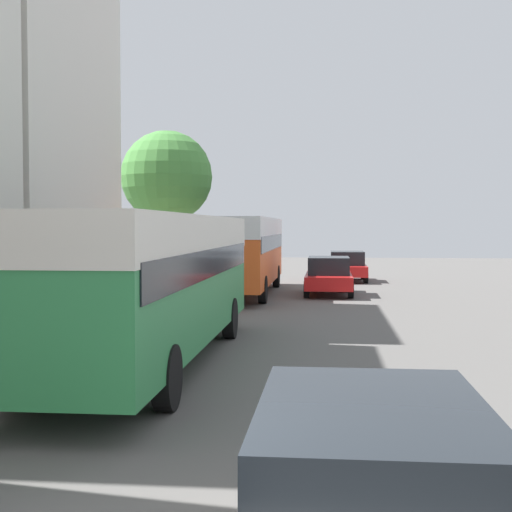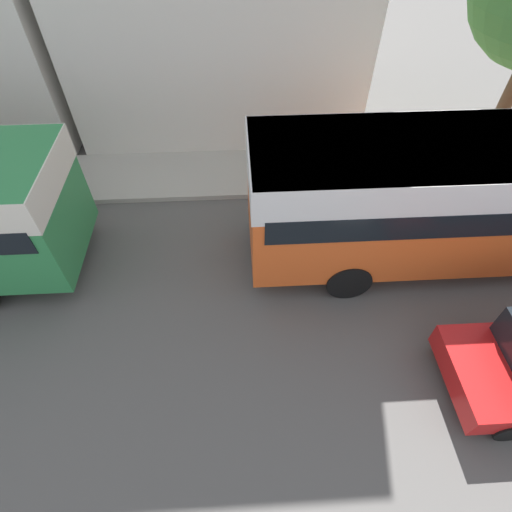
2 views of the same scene
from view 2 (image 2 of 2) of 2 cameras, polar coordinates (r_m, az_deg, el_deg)
name	(u,v)px [view 2 (image 2 of 2)]	position (r m, az deg, el deg)	size (l,w,h in m)	color
bus_following	(508,186)	(10.12, 32.30, 8.40)	(2.56, 11.03, 3.11)	#EA5B23
pedestrian_near_curb	(2,158)	(13.10, -32.57, 11.72)	(0.41, 0.41, 1.77)	#232838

